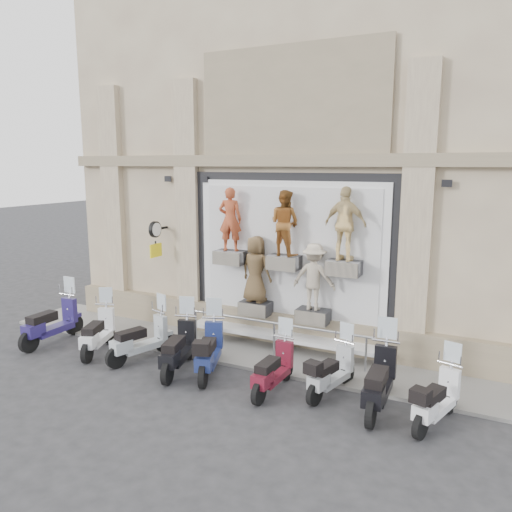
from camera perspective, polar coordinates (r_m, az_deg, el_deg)
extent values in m
plane|color=#2A2A2D|center=(11.08, -2.35, -14.98)|extent=(90.00, 90.00, 0.00)
cube|color=gray|center=(12.79, 2.25, -11.20)|extent=(16.00, 2.20, 0.08)
cube|color=black|center=(12.90, 3.89, -0.10)|extent=(5.60, 0.10, 4.30)
cube|color=white|center=(12.84, 3.79, -0.15)|extent=(5.10, 0.06, 3.90)
cube|color=white|center=(12.81, 3.72, -0.18)|extent=(4.70, 0.04, 3.60)
cube|color=white|center=(13.05, 3.09, -8.98)|extent=(5.10, 0.75, 0.10)
cube|color=#28282B|center=(13.25, -2.93, -0.14)|extent=(0.80, 0.50, 0.35)
imported|color=#CC542D|center=(13.10, -2.97, 4.21)|extent=(0.69, 0.54, 1.67)
cube|color=#28282B|center=(12.58, 3.24, -0.72)|extent=(0.80, 0.50, 0.35)
imported|color=brown|center=(12.42, 3.29, 3.78)|extent=(0.93, 0.80, 1.64)
cube|color=#28282B|center=(12.07, 10.02, -1.34)|extent=(0.80, 0.50, 0.35)
imported|color=#ECCF8D|center=(11.90, 10.19, 3.63)|extent=(1.08, 0.57, 1.76)
cube|color=#28282B|center=(13.21, -0.02, -5.96)|extent=(0.80, 0.50, 0.35)
imported|color=brown|center=(12.96, -0.02, -1.51)|extent=(0.92, 0.67, 1.74)
cube|color=#28282B|center=(12.62, 6.55, -6.83)|extent=(0.80, 0.50, 0.35)
imported|color=beige|center=(12.35, 6.64, -2.37)|extent=(1.10, 0.66, 1.66)
cube|color=black|center=(14.54, -10.81, 3.13)|extent=(0.06, 0.56, 0.06)
cylinder|color=black|center=(14.33, -11.47, 3.00)|extent=(0.10, 0.46, 0.46)
cube|color=yellow|center=(14.42, -11.38, 0.63)|extent=(0.04, 0.50, 0.38)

